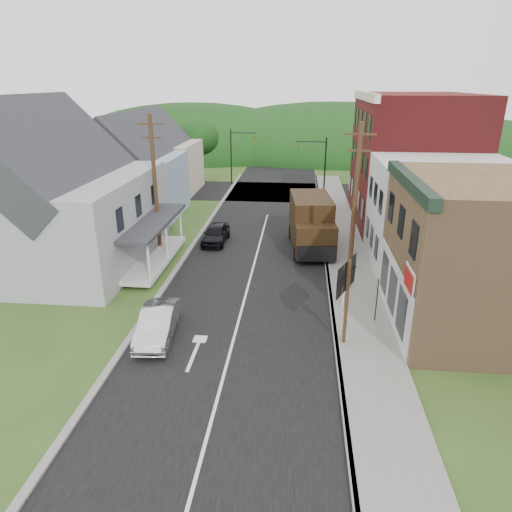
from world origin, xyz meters
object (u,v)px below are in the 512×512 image
(delivery_van, at_px, (311,224))
(dark_sedan, at_px, (216,234))
(route_sign_cluster, at_px, (346,290))
(warning_sign, at_px, (377,293))
(silver_sedan, at_px, (158,324))

(delivery_van, bearing_deg, dark_sedan, 169.34)
(dark_sedan, height_order, delivery_van, delivery_van)
(delivery_van, xyz_separation_m, route_sign_cluster, (1.24, -12.26, 0.87))
(dark_sedan, bearing_deg, warning_sign, -46.43)
(route_sign_cluster, distance_m, warning_sign, 2.89)
(route_sign_cluster, bearing_deg, warning_sign, 76.02)
(silver_sedan, xyz_separation_m, route_sign_cluster, (8.23, 0.18, 1.98))
(silver_sedan, relative_size, delivery_van, 0.63)
(silver_sedan, height_order, warning_sign, warning_sign)
(dark_sedan, xyz_separation_m, warning_sign, (9.63, -10.73, 0.94))
(dark_sedan, xyz_separation_m, delivery_van, (6.72, -0.58, 1.13))
(silver_sedan, relative_size, route_sign_cluster, 1.06)
(delivery_van, xyz_separation_m, warning_sign, (2.91, -10.15, -0.19))
(silver_sedan, xyz_separation_m, delivery_van, (6.99, 12.44, 1.12))
(route_sign_cluster, xyz_separation_m, warning_sign, (1.67, 2.11, -1.05))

